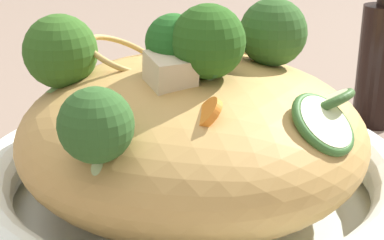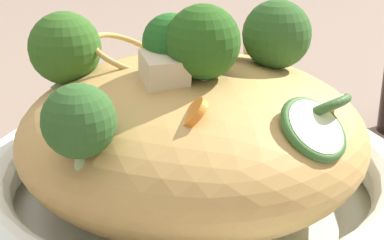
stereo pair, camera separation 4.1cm
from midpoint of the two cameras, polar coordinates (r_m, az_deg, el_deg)
name	(u,v)px [view 2 (the right image)]	position (r m, az deg, el deg)	size (l,w,h in m)	color
ground_plane	(192,226)	(0.44, 2.66, -10.33)	(3.00, 3.00, 0.00)	#806C5C
serving_bowl	(192,190)	(0.43, 2.73, -6.92)	(0.32, 0.32, 0.06)	white
noodle_heap	(192,133)	(0.41, 2.84, -1.37)	(0.24, 0.24, 0.12)	tan
broccoli_florets	(164,53)	(0.37, 0.39, 6.51)	(0.17, 0.20, 0.08)	#99BE70
carrot_coins	(202,59)	(0.41, 3.81, 5.91)	(0.18, 0.10, 0.04)	orange
zucchini_slices	(317,120)	(0.35, 15.33, -0.06)	(0.07, 0.07, 0.03)	beige
chicken_chunks	(220,62)	(0.41, 5.64, 5.57)	(0.11, 0.13, 0.04)	beige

